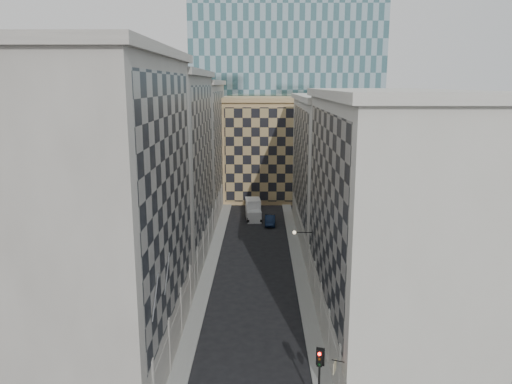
{
  "coord_description": "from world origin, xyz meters",
  "views": [
    {
      "loc": [
        0.76,
        -25.24,
        21.14
      ],
      "look_at": [
        0.34,
        15.27,
        12.35
      ],
      "focal_mm": 35.0,
      "sensor_mm": 36.0,
      "label": 1
    }
  ],
  "objects": [
    {
      "name": "sidewalk_west",
      "position": [
        -5.25,
        30.0,
        0.07
      ],
      "size": [
        1.5,
        100.0,
        0.15
      ],
      "primitive_type": "cube",
      "color": "gray",
      "rests_on": "ground"
    },
    {
      "name": "sidewalk_east",
      "position": [
        5.25,
        30.0,
        0.07
      ],
      "size": [
        1.5,
        100.0,
        0.15
      ],
      "primitive_type": "cube",
      "color": "gray",
      "rests_on": "ground"
    },
    {
      "name": "bldg_left_a",
      "position": [
        -10.88,
        11.0,
        11.82
      ],
      "size": [
        10.8,
        22.8,
        23.7
      ],
      "color": "#9B958C",
      "rests_on": "ground"
    },
    {
      "name": "bldg_left_b",
      "position": [
        -10.88,
        33.0,
        11.32
      ],
      "size": [
        10.8,
        22.8,
        22.7
      ],
      "color": "gray",
      "rests_on": "ground"
    },
    {
      "name": "bldg_left_c",
      "position": [
        -10.88,
        55.0,
        10.83
      ],
      "size": [
        10.8,
        22.8,
        21.7
      ],
      "color": "#9B958C",
      "rests_on": "ground"
    },
    {
      "name": "bldg_right_a",
      "position": [
        10.88,
        15.0,
        10.32
      ],
      "size": [
        10.8,
        26.8,
        20.7
      ],
      "color": "beige",
      "rests_on": "ground"
    },
    {
      "name": "bldg_right_b",
      "position": [
        10.89,
        42.0,
        9.85
      ],
      "size": [
        10.8,
        28.8,
        19.7
      ],
      "color": "beige",
      "rests_on": "ground"
    },
    {
      "name": "tan_block",
      "position": [
        2.0,
        67.9,
        9.44
      ],
      "size": [
        16.8,
        14.8,
        18.8
      ],
      "color": "tan",
      "rests_on": "ground"
    },
    {
      "name": "church_tower",
      "position": [
        0.0,
        82.0,
        26.95
      ],
      "size": [
        7.2,
        7.2,
        51.5
      ],
      "color": "#2B2521",
      "rests_on": "ground"
    },
    {
      "name": "flagpoles_left",
      "position": [
        -5.9,
        6.0,
        8.0
      ],
      "size": [
        0.1,
        6.33,
        2.33
      ],
      "color": "gray",
      "rests_on": "ground"
    },
    {
      "name": "bracket_lamp",
      "position": [
        4.38,
        24.0,
        6.2
      ],
      "size": [
        1.98,
        0.36,
        0.36
      ],
      "color": "black",
      "rests_on": "ground"
    },
    {
      "name": "traffic_light",
      "position": [
        4.55,
        3.75,
        3.33
      ],
      "size": [
        0.54,
        0.53,
        4.44
      ],
      "rotation": [
        0.0,
        0.0,
        -0.31
      ],
      "color": "black",
      "rests_on": "sidewalk_east"
    },
    {
      "name": "box_truck",
      "position": [
        -0.48,
        51.96,
        1.34
      ],
      "size": [
        2.75,
        5.79,
        3.09
      ],
      "rotation": [
        0.0,
        0.0,
        0.08
      ],
      "color": "silver",
      "rests_on": "ground"
    },
    {
      "name": "dark_car",
      "position": [
        2.13,
        48.38,
        0.74
      ],
      "size": [
        1.63,
        4.49,
        1.47
      ],
      "primitive_type": "imported",
      "rotation": [
        0.0,
        0.0,
        -0.02
      ],
      "color": "#0E1A33",
      "rests_on": "ground"
    },
    {
      "name": "shop_sign",
      "position": [
        5.42,
        3.0,
        3.84
      ],
      "size": [
        0.77,
        0.67,
        0.78
      ],
      "rotation": [
        0.0,
        0.0,
        -0.37
      ],
      "color": "black",
      "rests_on": "ground"
    }
  ]
}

